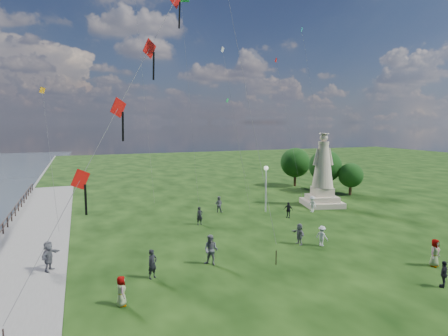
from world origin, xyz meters
name	(u,v)px	position (x,y,z in m)	size (l,w,h in m)	color
waterfront	(2,266)	(-15.24, 8.99, -0.06)	(200.00, 200.00, 1.51)	#364851
statue	(323,179)	(13.10, 15.83, 2.87)	(4.56, 4.56, 7.60)	#C4B394
lamppost	(266,179)	(6.28, 15.52, 3.26)	(0.42, 0.42, 4.52)	silver
tree_row	(316,166)	(17.92, 23.94, 3.12)	(6.43, 11.24, 5.31)	#382314
person_0	(152,264)	(-6.96, 3.72, 0.83)	(0.61, 0.40, 1.67)	black
person_1	(211,250)	(-3.24, 4.42, 0.94)	(0.91, 0.56, 1.88)	#595960
person_2	(322,236)	(5.28, 4.97, 0.72)	(0.93, 0.48, 1.44)	silver
person_3	(444,274)	(7.24, -3.00, 0.72)	(0.85, 0.43, 1.44)	black
person_4	(435,253)	(9.37, -0.69, 0.85)	(0.83, 0.51, 1.69)	#595960
person_5	(49,258)	(-12.43, 6.74, 0.89)	(1.65, 0.71, 1.78)	#595960
person_6	(200,216)	(-1.16, 13.36, 0.78)	(0.57, 0.37, 1.56)	black
person_7	(219,204)	(1.93, 17.00, 0.79)	(0.77, 0.47, 1.58)	#595960
person_8	(312,204)	(10.47, 13.79, 0.78)	(1.01, 0.52, 1.56)	silver
person_9	(288,210)	(7.15, 12.71, 0.73)	(0.85, 0.44, 1.45)	black
person_10	(121,291)	(-8.92, 1.09, 0.73)	(0.71, 0.44, 1.46)	#595960
person_11	(299,234)	(3.95, 5.83, 0.76)	(1.41, 0.61, 1.52)	#595960
red_kite_train	(147,57)	(-6.82, 4.58, 12.27)	(11.17, 9.35, 19.86)	black
small_kites	(208,63)	(3.27, 23.94, 15.33)	(29.00, 14.83, 31.49)	silver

